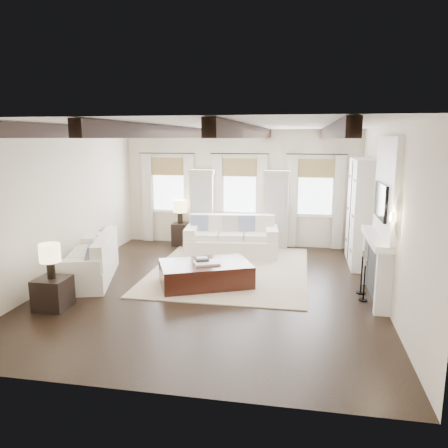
% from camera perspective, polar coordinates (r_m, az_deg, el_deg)
% --- Properties ---
extents(ground, '(7.50, 7.50, 0.00)m').
position_cam_1_polar(ground, '(8.90, -1.49, -8.32)').
color(ground, black).
rests_on(ground, ground).
extents(room_shell, '(6.54, 7.54, 3.22)m').
position_cam_1_polar(room_shell, '(9.22, 4.16, 4.42)').
color(room_shell, beige).
rests_on(room_shell, ground).
extents(area_rug, '(3.46, 4.34, 0.02)m').
position_cam_1_polar(area_rug, '(10.05, 0.82, -5.95)').
color(area_rug, '#C6B49A').
rests_on(area_rug, ground).
extents(sofa_back, '(2.44, 1.32, 1.00)m').
position_cam_1_polar(sofa_back, '(11.24, 0.99, -2.00)').
color(sofa_back, white).
rests_on(sofa_back, ground).
extents(sofa_left, '(1.59, 2.41, 0.95)m').
position_cam_1_polar(sofa_left, '(9.74, -17.04, -4.76)').
color(sofa_left, white).
rests_on(sofa_left, ground).
extents(ottoman, '(2.10, 1.76, 0.47)m').
position_cam_1_polar(ottoman, '(8.99, -2.44, -6.54)').
color(ottoman, black).
rests_on(ottoman, ground).
extents(tray, '(0.61, 0.55, 0.04)m').
position_cam_1_polar(tray, '(8.85, -2.29, -5.09)').
color(tray, white).
rests_on(tray, ottoman).
extents(book_lower, '(0.32, 0.29, 0.04)m').
position_cam_1_polar(book_lower, '(8.92, -2.88, -4.70)').
color(book_lower, '#262628').
rests_on(book_lower, tray).
extents(book_upper, '(0.27, 0.24, 0.03)m').
position_cam_1_polar(book_upper, '(8.93, -2.89, -4.46)').
color(book_upper, beige).
rests_on(book_upper, book_lower).
extents(side_table_front, '(0.55, 0.55, 0.55)m').
position_cam_1_polar(side_table_front, '(8.38, -21.45, -8.40)').
color(side_table_front, black).
rests_on(side_table_front, ground).
extents(lamp_front, '(0.36, 0.36, 0.62)m').
position_cam_1_polar(lamp_front, '(8.18, -21.80, -3.78)').
color(lamp_front, black).
rests_on(lamp_front, side_table_front).
extents(side_table_back, '(0.42, 0.42, 0.63)m').
position_cam_1_polar(side_table_back, '(12.27, -5.72, -1.36)').
color(side_table_back, black).
rests_on(side_table_back, ground).
extents(lamp_back, '(0.38, 0.38, 0.65)m').
position_cam_1_polar(lamp_back, '(12.13, -5.79, 2.14)').
color(lamp_back, black).
rests_on(lamp_back, side_table_back).
extents(candlestick_near, '(0.16, 0.16, 0.78)m').
position_cam_1_polar(candlestick_near, '(8.53, 17.83, -7.47)').
color(candlestick_near, black).
rests_on(candlestick_near, ground).
extents(candlestick_far, '(0.17, 0.17, 0.86)m').
position_cam_1_polar(candlestick_far, '(8.89, 17.53, -6.45)').
color(candlestick_far, black).
rests_on(candlestick_far, ground).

